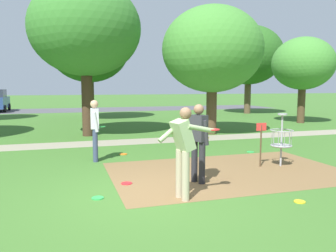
{
  "coord_description": "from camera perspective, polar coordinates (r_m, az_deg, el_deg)",
  "views": [
    {
      "loc": [
        -1.62,
        -6.09,
        2.09
      ],
      "look_at": [
        1.1,
        2.74,
        1.0
      ],
      "focal_mm": 36.12,
      "sensor_mm": 36.0,
      "label": 1
    }
  ],
  "objects": [
    {
      "name": "frisbee_far_left",
      "position": [
        6.71,
        21.32,
        -11.8
      ],
      "size": [
        0.2,
        0.2,
        0.02
      ],
      "primitive_type": "cylinder",
      "color": "gold",
      "rests_on": "ground"
    },
    {
      "name": "player_throwing",
      "position": [
        9.6,
        -12.22,
        -0.14
      ],
      "size": [
        0.41,
        0.48,
        1.71
      ],
      "color": "#384260",
      "rests_on": "ground"
    },
    {
      "name": "frisbee_mid_grass",
      "position": [
        7.42,
        -7.0,
        -9.59
      ],
      "size": [
        0.24,
        0.24,
        0.02
      ],
      "primitive_type": "cylinder",
      "color": "red",
      "rests_on": "ground"
    },
    {
      "name": "gravel_path",
      "position": [
        12.75,
        -9.6,
        -2.79
      ],
      "size": [
        40.0,
        1.32,
        0.0
      ],
      "primitive_type": "cube",
      "color": "gray",
      "rests_on": "ground"
    },
    {
      "name": "tree_far_center",
      "position": [
        22.16,
        -13.18,
        12.59
      ],
      "size": [
        4.96,
        4.96,
        6.55
      ],
      "color": "#4C3823",
      "rests_on": "ground"
    },
    {
      "name": "tree_near_left",
      "position": [
        26.9,
        13.45,
        11.53
      ],
      "size": [
        5.22,
        5.22,
        6.67
      ],
      "color": "brown",
      "rests_on": "ground"
    },
    {
      "name": "tree_mid_left",
      "position": [
        14.98,
        7.5,
        12.63
      ],
      "size": [
        4.33,
        4.33,
        5.5
      ],
      "color": "#4C3823",
      "rests_on": "ground"
    },
    {
      "name": "frisbee_by_tee",
      "position": [
        11.09,
        13.75,
        -4.27
      ],
      "size": [
        0.24,
        0.24,
        0.02
      ],
      "primitive_type": "cylinder",
      "color": "green",
      "rests_on": "ground"
    },
    {
      "name": "disc_golf_basket",
      "position": [
        9.26,
        18.27,
        -1.9
      ],
      "size": [
        0.98,
        0.58,
        1.39
      ],
      "color": "#9E9EA3",
      "rests_on": "ground"
    },
    {
      "name": "tree_far_left",
      "position": [
        14.78,
        -13.78,
        15.62
      ],
      "size": [
        4.56,
        4.56,
        6.38
      ],
      "color": "#422D1E",
      "rests_on": "ground"
    },
    {
      "name": "player_foreground_watching",
      "position": [
        7.29,
        5.17,
        -2.15
      ],
      "size": [
        0.45,
        0.49,
        1.71
      ],
      "color": "#232328",
      "rests_on": "ground"
    },
    {
      "name": "player_waiting_left",
      "position": [
        6.2,
        2.63,
        -3.52
      ],
      "size": [
        1.16,
        0.43,
        1.71
      ],
      "color": "tan",
      "rests_on": "ground"
    },
    {
      "name": "frisbee_far_right",
      "position": [
        10.53,
        -7.54,
        -4.73
      ],
      "size": [
        0.23,
        0.23,
        0.02
      ],
      "primitive_type": "cylinder",
      "color": "orange",
      "rests_on": "ground"
    },
    {
      "name": "frisbee_scattered_a",
      "position": [
        6.59,
        -11.79,
        -11.8
      ],
      "size": [
        0.23,
        0.23,
        0.02
      ],
      "primitive_type": "cylinder",
      "color": "green",
      "rests_on": "ground"
    },
    {
      "name": "ground_plane",
      "position": [
        6.64,
        -2.16,
        -11.61
      ],
      "size": [
        160.0,
        160.0,
        0.0
      ],
      "primitive_type": "plane",
      "color": "#3D6B28"
    },
    {
      "name": "tree_near_right",
      "position": [
        20.76,
        21.84,
        9.7
      ],
      "size": [
        3.46,
        3.46,
        4.84
      ],
      "color": "#4C3823",
      "rests_on": "ground"
    },
    {
      "name": "dirt_tee_pad",
      "position": [
        8.52,
        10.17,
        -7.55
      ],
      "size": [
        5.73,
        3.63,
        0.01
      ],
      "primitive_type": "cube",
      "color": "brown",
      "rests_on": "ground"
    },
    {
      "name": "parking_lot_strip",
      "position": [
        31.07,
        -14.11,
        2.66
      ],
      "size": [
        36.0,
        6.0,
        0.01
      ],
      "primitive_type": "cube",
      "color": "#4C4C51",
      "rests_on": "ground"
    }
  ]
}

